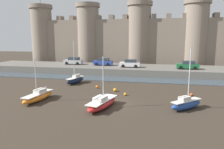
% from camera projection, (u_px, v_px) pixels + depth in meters
% --- Properties ---
extents(ground_plane, '(160.00, 160.00, 0.00)m').
position_uv_depth(ground_plane, '(113.00, 103.00, 24.89)').
color(ground_plane, '#382D23').
extents(water_channel, '(80.00, 4.50, 0.10)m').
position_uv_depth(water_channel, '(129.00, 79.00, 38.74)').
color(water_channel, '#3D4C56').
rests_on(water_channel, ground).
extents(quay_road, '(65.17, 10.00, 1.44)m').
position_uv_depth(quay_road, '(134.00, 70.00, 45.61)').
color(quay_road, '#666059').
rests_on(quay_road, ground).
extents(castle, '(59.36, 6.20, 19.02)m').
position_uv_depth(castle, '(139.00, 38.00, 54.45)').
color(castle, gray).
rests_on(castle, ground).
extents(sailboat_midflat_centre, '(3.80, 3.72, 6.32)m').
position_uv_depth(sailboat_midflat_centre, '(186.00, 104.00, 22.76)').
color(sailboat_midflat_centre, '#234793').
rests_on(sailboat_midflat_centre, ground).
extents(sailboat_near_channel_right, '(2.85, 5.67, 5.49)m').
position_uv_depth(sailboat_near_channel_right, '(102.00, 103.00, 23.16)').
color(sailboat_near_channel_right, red).
rests_on(sailboat_near_channel_right, ground).
extents(sailboat_foreground_right, '(2.14, 4.45, 6.95)m').
position_uv_depth(sailboat_foreground_right, '(75.00, 80.00, 35.55)').
color(sailboat_foreground_right, '#141E3D').
rests_on(sailboat_foreground_right, ground).
extents(sailboat_near_channel_left, '(1.93, 5.42, 5.08)m').
position_uv_depth(sailboat_near_channel_left, '(38.00, 96.00, 25.89)').
color(sailboat_near_channel_left, orange).
rests_on(sailboat_near_channel_left, ground).
extents(mooring_buoy_off_centre, '(0.50, 0.50, 0.50)m').
position_uv_depth(mooring_buoy_off_centre, '(115.00, 90.00, 30.24)').
color(mooring_buoy_off_centre, orange).
rests_on(mooring_buoy_off_centre, ground).
extents(mooring_buoy_near_channel, '(0.40, 0.40, 0.40)m').
position_uv_depth(mooring_buoy_near_channel, '(191.00, 95.00, 27.94)').
color(mooring_buoy_near_channel, '#E04C1E').
rests_on(mooring_buoy_near_channel, ground).
extents(mooring_buoy_mid_mud, '(0.39, 0.39, 0.39)m').
position_uv_depth(mooring_buoy_mid_mud, '(125.00, 94.00, 28.16)').
color(mooring_buoy_mid_mud, orange).
rests_on(mooring_buoy_mid_mud, ground).
extents(mooring_buoy_near_shore, '(0.43, 0.43, 0.43)m').
position_uv_depth(mooring_buoy_near_shore, '(97.00, 87.00, 32.27)').
color(mooring_buoy_near_shore, orange).
rests_on(mooring_buoy_near_shore, ground).
extents(car_quay_centre_west, '(4.11, 1.90, 1.62)m').
position_uv_depth(car_quay_centre_west, '(74.00, 61.00, 48.91)').
color(car_quay_centre_west, '#B2B5B7').
rests_on(car_quay_centre_west, quay_road).
extents(car_quay_east, '(4.11, 1.90, 1.62)m').
position_uv_depth(car_quay_east, '(188.00, 65.00, 41.61)').
color(car_quay_east, '#1E6638').
rests_on(car_quay_east, quay_road).
extents(car_quay_centre_east, '(4.11, 1.90, 1.62)m').
position_uv_depth(car_quay_centre_east, '(130.00, 63.00, 44.24)').
color(car_quay_centre_east, silver).
rests_on(car_quay_centre_east, quay_road).
extents(car_quay_west, '(4.11, 1.90, 1.62)m').
position_uv_depth(car_quay_west, '(103.00, 62.00, 47.17)').
color(car_quay_west, '#263F99').
rests_on(car_quay_west, quay_road).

